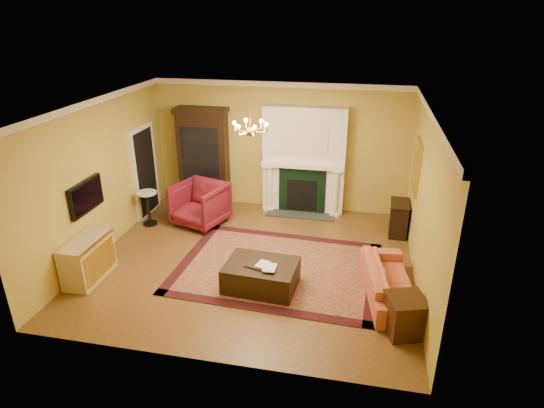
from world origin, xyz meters
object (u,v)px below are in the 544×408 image
(leather_ottoman, at_px, (261,275))
(console_table, at_px, (399,219))
(commode, at_px, (88,260))
(end_table, at_px, (405,317))
(pedestal_table, at_px, (148,206))
(coral_sofa, at_px, (391,277))
(wingback_armchair, at_px, (200,202))
(china_cabinet, at_px, (204,160))

(leather_ottoman, bearing_deg, console_table, 50.73)
(commode, distance_m, end_table, 5.47)
(pedestal_table, relative_size, commode, 0.76)
(coral_sofa, height_order, console_table, coral_sofa)
(console_table, bearing_deg, pedestal_table, -170.87)
(pedestal_table, xyz_separation_m, commode, (-0.07, -2.28, -0.07))
(wingback_armchair, xyz_separation_m, coral_sofa, (4.08, -2.02, -0.15))
(china_cabinet, xyz_separation_m, wingback_armchair, (0.25, -1.11, -0.62))
(coral_sofa, bearing_deg, wingback_armchair, 55.09)
(wingback_armchair, bearing_deg, coral_sofa, -8.16)
(commode, bearing_deg, pedestal_table, 88.04)
(wingback_armchair, xyz_separation_m, console_table, (4.32, 0.37, -0.17))
(wingback_armchair, bearing_deg, leather_ottoman, -31.07)
(pedestal_table, distance_m, end_table, 6.02)
(coral_sofa, xyz_separation_m, leather_ottoman, (-2.17, -0.19, -0.13))
(console_table, height_order, leather_ottoman, console_table)
(coral_sofa, bearing_deg, console_table, -14.40)
(console_table, xyz_separation_m, leather_ottoman, (-2.42, -2.58, -0.11))
(coral_sofa, xyz_separation_m, console_table, (0.25, 2.39, -0.02))
(china_cabinet, distance_m, coral_sofa, 5.40)
(china_cabinet, bearing_deg, pedestal_table, -126.07)
(console_table, bearing_deg, wingback_armchair, -172.68)
(end_table, height_order, leather_ottoman, end_table)
(coral_sofa, distance_m, leather_ottoman, 2.19)
(china_cabinet, height_order, pedestal_table, china_cabinet)
(coral_sofa, bearing_deg, china_cabinet, 45.54)
(commode, height_order, leather_ottoman, commode)
(china_cabinet, xyz_separation_m, console_table, (4.57, -0.74, -0.79))
(wingback_armchair, bearing_deg, china_cabinet, 120.90)
(wingback_armchair, distance_m, leather_ottoman, 2.93)
(end_table, bearing_deg, china_cabinet, 137.88)
(pedestal_table, xyz_separation_m, leather_ottoman, (3.02, -1.94, -0.21))
(console_table, bearing_deg, end_table, -88.65)
(china_cabinet, distance_m, pedestal_table, 1.77)
(coral_sofa, distance_m, console_table, 2.41)
(pedestal_table, distance_m, leather_ottoman, 3.59)
(end_table, relative_size, leather_ottoman, 0.49)
(wingback_armchair, distance_m, console_table, 4.34)
(pedestal_table, distance_m, coral_sofa, 5.48)
(pedestal_table, distance_m, commode, 2.28)
(china_cabinet, height_order, commode, china_cabinet)
(end_table, height_order, console_table, console_table)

